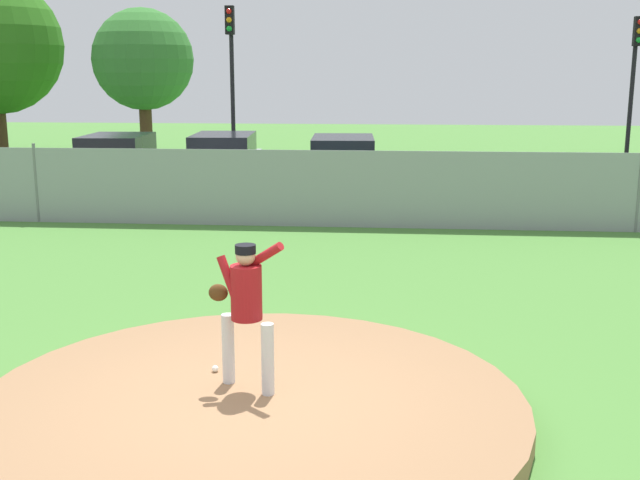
{
  "coord_description": "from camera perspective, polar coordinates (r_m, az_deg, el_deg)",
  "views": [
    {
      "loc": [
        1.34,
        -7.19,
        3.43
      ],
      "look_at": [
        0.47,
        2.73,
        1.27
      ],
      "focal_mm": 43.4,
      "sensor_mm": 36.0,
      "label": 1
    }
  ],
  "objects": [
    {
      "name": "ground_plane",
      "position": [
        13.7,
        -0.76,
        -2.27
      ],
      "size": [
        80.0,
        80.0,
        0.0
      ],
      "primitive_type": "plane",
      "color": "#4C8438"
    },
    {
      "name": "asphalt_strip",
      "position": [
        22.0,
        1.46,
        3.27
      ],
      "size": [
        44.0,
        7.0,
        0.01
      ],
      "primitive_type": "cube",
      "color": "#2B2B2D",
      "rests_on": "ground_plane"
    },
    {
      "name": "pitchers_mound",
      "position": [
        8.04,
        -5.16,
        -12.21
      ],
      "size": [
        5.58,
        5.58,
        0.22
      ],
      "primitive_type": "cylinder",
      "color": "#99704C",
      "rests_on": "ground_plane"
    },
    {
      "name": "pitcher_youth",
      "position": [
        7.89,
        -5.52,
        -4.5
      ],
      "size": [
        0.81,
        0.4,
        1.58
      ],
      "color": "silver",
      "rests_on": "pitchers_mound"
    },
    {
      "name": "baseball",
      "position": [
        8.65,
        -7.74,
        -9.38
      ],
      "size": [
        0.07,
        0.07,
        0.07
      ],
      "primitive_type": "sphere",
      "color": "white",
      "rests_on": "pitchers_mound"
    },
    {
      "name": "chainlink_fence",
      "position": [
        17.44,
        0.55,
        3.79
      ],
      "size": [
        34.07,
        0.07,
        1.84
      ],
      "color": "gray",
      "rests_on": "ground_plane"
    },
    {
      "name": "parked_car_teal",
      "position": [
        21.75,
        1.69,
        5.31
      ],
      "size": [
        2.07,
        4.83,
        1.69
      ],
      "color": "#146066",
      "rests_on": "ground_plane"
    },
    {
      "name": "parked_car_silver",
      "position": [
        22.29,
        -7.1,
        5.45
      ],
      "size": [
        2.12,
        4.79,
        1.74
      ],
      "color": "#B7BABF",
      "rests_on": "ground_plane"
    },
    {
      "name": "parked_car_champagne",
      "position": [
        23.18,
        -14.68,
        5.33
      ],
      "size": [
        2.13,
        4.54,
        1.69
      ],
      "color": "tan",
      "rests_on": "ground_plane"
    },
    {
      "name": "traffic_cone_orange",
      "position": [
        20.67,
        7.43,
        3.31
      ],
      "size": [
        0.4,
        0.4,
        0.55
      ],
      "color": "orange",
      "rests_on": "asphalt_strip"
    },
    {
      "name": "traffic_light_near",
      "position": [
        26.12,
        -6.56,
        12.83
      ],
      "size": [
        0.28,
        0.46,
        5.54
      ],
      "color": "black",
      "rests_on": "ground_plane"
    },
    {
      "name": "traffic_light_far",
      "position": [
        27.03,
        22.16,
        11.51
      ],
      "size": [
        0.28,
        0.46,
        5.15
      ],
      "color": "black",
      "rests_on": "ground_plane"
    },
    {
      "name": "tree_broad_left",
      "position": [
        30.91,
        -12.93,
        12.81
      ],
      "size": [
        3.83,
        3.83,
        5.85
      ],
      "color": "#4C331E",
      "rests_on": "ground_plane"
    }
  ]
}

